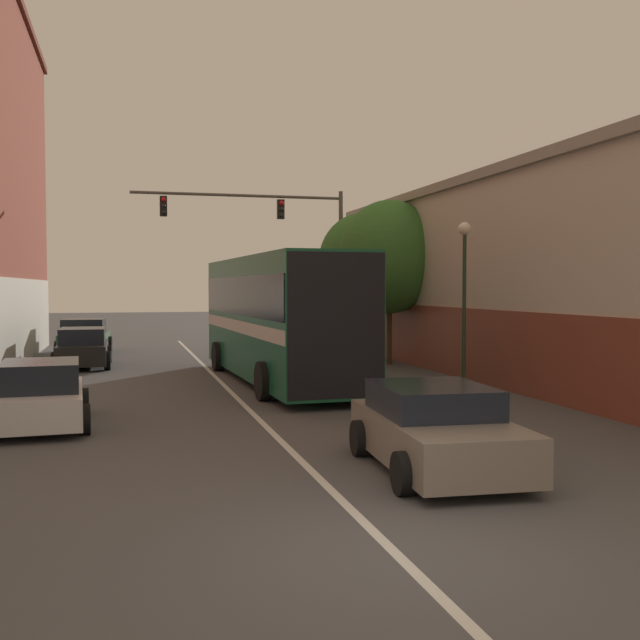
# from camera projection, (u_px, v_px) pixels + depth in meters

# --- Properties ---
(ground_plane) EXTENTS (160.00, 160.00, 0.00)m
(ground_plane) POSITION_uv_depth(u_px,v_px,m) (393.00, 551.00, 8.17)
(ground_plane) COLOR #4C4C4F
(lane_center_line) EXTENTS (0.14, 38.94, 0.01)m
(lane_center_line) POSITION_uv_depth(u_px,v_px,m) (228.00, 389.00, 21.19)
(lane_center_line) COLOR silver
(lane_center_line) RESTS_ON ground_plane
(building_right_storefront) EXTENTS (9.23, 25.63, 6.38)m
(building_right_storefront) POSITION_uv_depth(u_px,v_px,m) (597.00, 274.00, 24.01)
(building_right_storefront) COLOR beige
(building_right_storefront) RESTS_ON ground_plane
(bus) EXTENTS (3.12, 11.51, 3.77)m
(bus) POSITION_uv_depth(u_px,v_px,m) (278.00, 313.00, 22.63)
(bus) COLOR #145133
(bus) RESTS_ON ground_plane
(hatchback_foreground) EXTENTS (2.29, 4.06, 1.33)m
(hatchback_foreground) POSITION_uv_depth(u_px,v_px,m) (436.00, 430.00, 11.77)
(hatchback_foreground) COLOR slate
(hatchback_foreground) RESTS_ON ground_plane
(parked_car_left_near) EXTENTS (1.96, 4.12, 1.42)m
(parked_car_left_near) POSITION_uv_depth(u_px,v_px,m) (83.00, 348.00, 26.92)
(parked_car_left_near) COLOR black
(parked_car_left_near) RESTS_ON ground_plane
(parked_car_left_mid) EXTENTS (2.08, 3.93, 1.37)m
(parked_car_left_mid) POSITION_uv_depth(u_px,v_px,m) (41.00, 396.00, 15.42)
(parked_car_left_mid) COLOR silver
(parked_car_left_mid) RESTS_ON ground_plane
(parked_car_left_far) EXTENTS (2.31, 3.95, 1.51)m
(parked_car_left_far) POSITION_uv_depth(u_px,v_px,m) (84.00, 337.00, 32.45)
(parked_car_left_far) COLOR #285633
(parked_car_left_far) RESTS_ON ground_plane
(traffic_signal_gantry) EXTENTS (8.75, 0.36, 6.92)m
(traffic_signal_gantry) POSITION_uv_depth(u_px,v_px,m) (282.00, 235.00, 31.01)
(traffic_signal_gantry) COLOR #514C47
(traffic_signal_gantry) RESTS_ON ground_plane
(street_lamp) EXTENTS (0.35, 0.35, 4.58)m
(street_lamp) POSITION_uv_depth(u_px,v_px,m) (464.00, 289.00, 19.64)
(street_lamp) COLOR #233323
(street_lamp) RESTS_ON ground_plane
(street_tree_near) EXTENTS (3.82, 3.44, 6.11)m
(street_tree_near) POSITION_uv_depth(u_px,v_px,m) (390.00, 257.00, 27.73)
(street_tree_near) COLOR #4C3823
(street_tree_near) RESTS_ON ground_plane
(street_tree_far) EXTENTS (3.66, 3.29, 5.89)m
(street_tree_far) POSITION_uv_depth(u_px,v_px,m) (363.00, 263.00, 30.33)
(street_tree_far) COLOR #3D2D1E
(street_tree_far) RESTS_ON ground_plane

